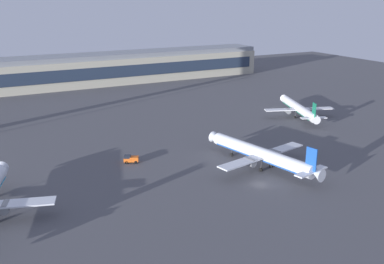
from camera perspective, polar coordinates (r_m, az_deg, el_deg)
ground_plane at (r=111.01m, az=9.04°, el=-6.92°), size 416.00×416.00×0.00m
terminal_building at (r=241.32m, az=-12.07°, el=8.20°), size 188.17×22.40×16.40m
airplane_mid_apron at (r=120.29m, az=9.24°, el=-2.98°), size 31.04×39.63×10.24m
airplane_taxiway_distant at (r=174.62m, az=14.03°, el=3.04°), size 27.14×34.46×9.14m
baggage_tractor at (r=124.35m, az=-8.15°, el=-3.56°), size 4.58×3.53×2.25m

